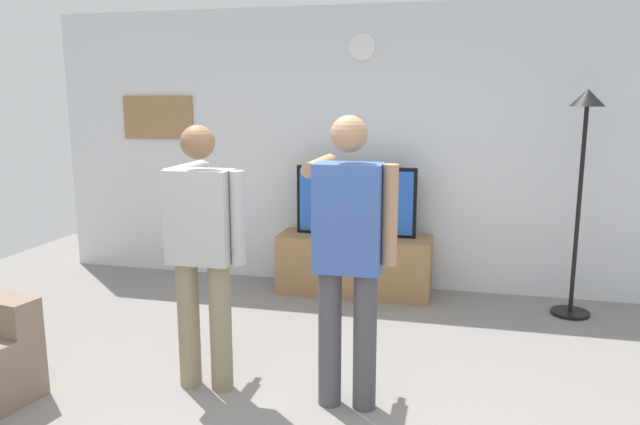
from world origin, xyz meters
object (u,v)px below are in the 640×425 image
object	(u,v)px
television	(356,201)
wall_clock	(362,47)
floor_lamp	(583,156)
framed_picture	(158,117)
person_standing_nearer_couch	(348,247)
tv_stand	(355,265)
person_standing_nearer_lamp	(202,243)

from	to	relation	value
television	wall_clock	size ratio (longest dim) A/B	4.64
television	floor_lamp	world-z (taller)	floor_lamp
television	framed_picture	bearing A→B (deg)	173.36
floor_lamp	person_standing_nearer_couch	bearing A→B (deg)	-128.67
television	framed_picture	xyz separation A→B (m)	(-2.14, 0.25, 0.75)
wall_clock	floor_lamp	bearing A→B (deg)	-12.54
floor_lamp	person_standing_nearer_couch	xyz separation A→B (m)	(-1.58, -1.98, -0.38)
television	floor_lamp	distance (m)	1.99
tv_stand	framed_picture	distance (m)	2.55
person_standing_nearer_lamp	person_standing_nearer_couch	size ratio (longest dim) A/B	0.96
tv_stand	wall_clock	size ratio (longest dim) A/B	5.89
wall_clock	person_standing_nearer_couch	distance (m)	2.76
floor_lamp	person_standing_nearer_couch	size ratio (longest dim) A/B	1.09
tv_stand	television	xyz separation A→B (m)	(0.00, 0.05, 0.61)
television	person_standing_nearer_lamp	bearing A→B (deg)	-105.55
tv_stand	floor_lamp	bearing A→B (deg)	-4.09
person_standing_nearer_couch	framed_picture	bearing A→B (deg)	135.78
framed_picture	floor_lamp	distance (m)	4.09
framed_picture	person_standing_nearer_lamp	bearing A→B (deg)	-57.06
wall_clock	person_standing_nearer_lamp	xyz separation A→B (m)	(-0.59, -2.38, -1.35)
television	wall_clock	world-z (taller)	wall_clock
tv_stand	person_standing_nearer_lamp	size ratio (longest dim) A/B	0.85
tv_stand	wall_clock	bearing A→B (deg)	90.00
tv_stand	person_standing_nearer_lamp	distance (m)	2.27
television	framed_picture	distance (m)	2.28
television	person_standing_nearer_lamp	size ratio (longest dim) A/B	0.67
television	wall_clock	distance (m)	1.44
floor_lamp	tv_stand	bearing A→B (deg)	175.91
wall_clock	television	bearing A→B (deg)	-90.00
tv_stand	person_standing_nearer_couch	distance (m)	2.26
wall_clock	person_standing_nearer_lamp	size ratio (longest dim) A/B	0.14
tv_stand	television	world-z (taller)	television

